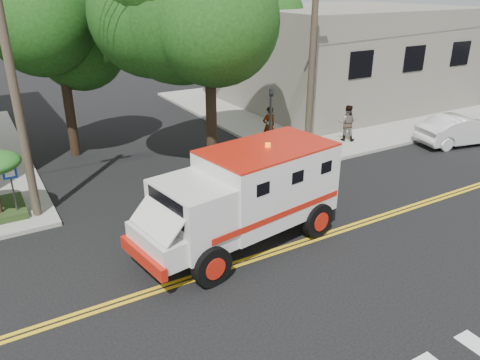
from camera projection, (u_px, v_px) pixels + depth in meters
ground at (267, 254)px, 14.17m from camera, size 100.00×100.00×0.00m
sidewalk_ne at (325, 104)px, 31.13m from camera, size 17.00×17.00×0.15m
building_right at (341, 54)px, 31.02m from camera, size 14.00×12.00×6.00m
utility_pole_left at (14, 90)px, 14.56m from camera, size 0.28×0.28×9.00m
utility_pole_right at (312, 59)px, 20.25m from camera, size 0.28×0.28×9.00m
tree_left at (67, 29)px, 20.03m from camera, size 4.48×4.20×7.70m
tree_right at (248, 9)px, 28.41m from camera, size 4.80×4.50×8.20m
traffic_signal at (270, 122)px, 19.51m from camera, size 0.15×0.18×3.60m
accessibility_sign at (12, 184)px, 15.65m from camera, size 0.45×0.10×2.02m
armored_truck at (246, 193)px, 14.21m from camera, size 6.85×3.46×2.99m
parked_sedan at (460, 130)px, 23.45m from camera, size 4.73×2.44×1.48m
pedestrian_a at (269, 126)px, 22.82m from camera, size 0.71×0.47×1.93m
pedestrian_b at (347, 123)px, 23.51m from camera, size 1.11×1.11×1.81m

